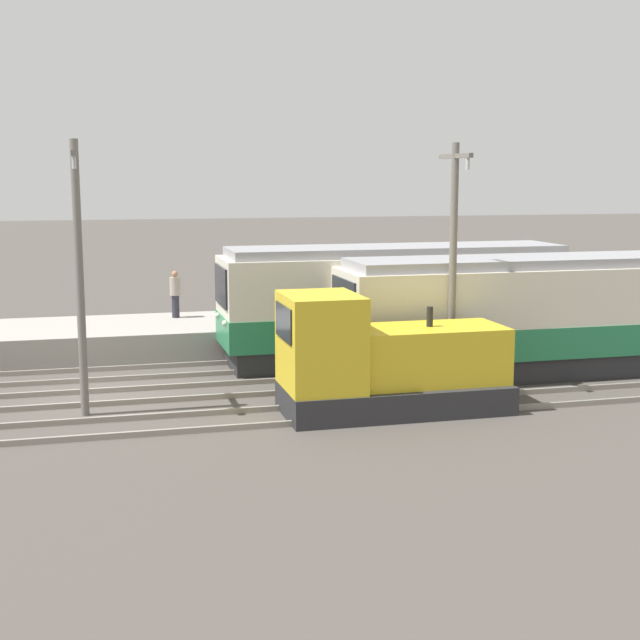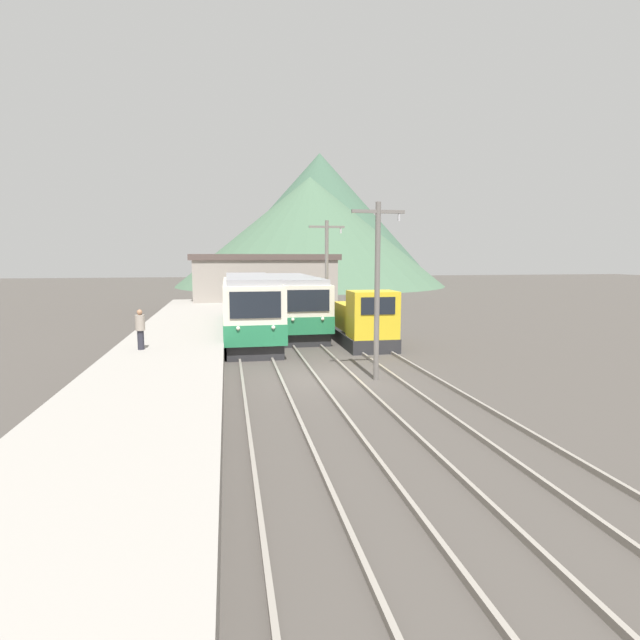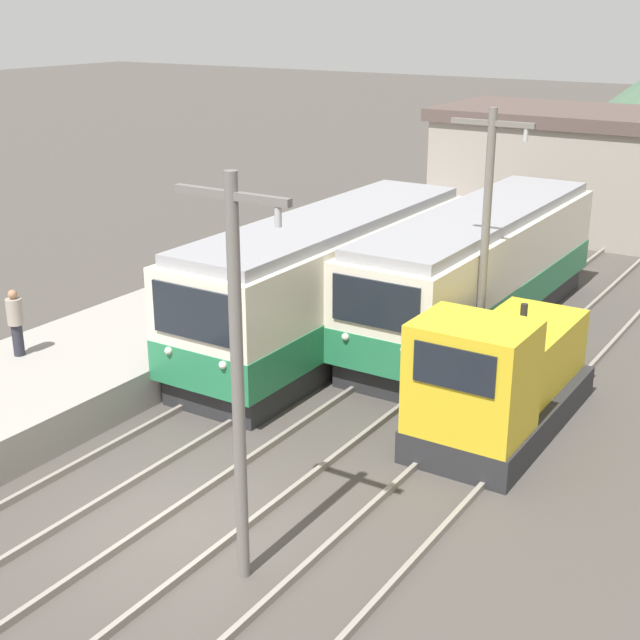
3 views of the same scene
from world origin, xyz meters
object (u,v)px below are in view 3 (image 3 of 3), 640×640
at_px(shunting_locomotive, 500,380).
at_px(catenary_mast_mid, 486,238).
at_px(commuter_train_center, 477,276).
at_px(commuter_train_left, 329,288).
at_px(person_on_platform, 16,320).
at_px(catenary_mast_near, 238,370).

distance_m(shunting_locomotive, catenary_mast_mid, 3.75).
bearing_deg(commuter_train_center, commuter_train_left, -129.49).
bearing_deg(person_on_platform, commuter_train_left, 53.89).
distance_m(catenary_mast_mid, person_on_platform, 11.27).
distance_m(commuter_train_left, person_on_platform, 7.97).
bearing_deg(person_on_platform, commuter_train_center, 52.68).
height_order(catenary_mast_near, catenary_mast_mid, same).
height_order(commuter_train_center, catenary_mast_near, catenary_mast_near).
relative_size(commuter_train_left, shunting_locomotive, 1.97).
height_order(commuter_train_left, shunting_locomotive, commuter_train_left).
xyz_separation_m(shunting_locomotive, person_on_platform, (-10.49, -4.11, 0.60)).
height_order(catenary_mast_near, person_on_platform, catenary_mast_near).
bearing_deg(catenary_mast_near, shunting_locomotive, 78.23).
xyz_separation_m(catenary_mast_near, person_on_platform, (-9.00, 3.05, -1.84)).
bearing_deg(commuter_train_left, catenary_mast_near, -65.58).
bearing_deg(commuter_train_left, shunting_locomotive, -21.88).
relative_size(commuter_train_center, catenary_mast_mid, 1.79).
relative_size(shunting_locomotive, person_on_platform, 3.44).
height_order(commuter_train_center, person_on_platform, commuter_train_center).
bearing_deg(shunting_locomotive, catenary_mast_mid, 121.62).
bearing_deg(catenary_mast_near, commuter_train_center, 96.68).
xyz_separation_m(commuter_train_center, catenary_mast_near, (1.51, -12.88, 2.02)).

